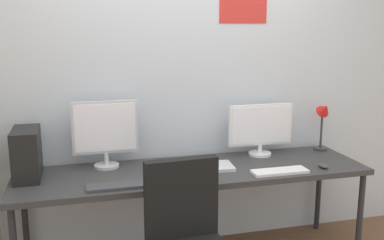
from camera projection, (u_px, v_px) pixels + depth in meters
The scene contains 10 objects.
wall_back at pixel (180, 84), 3.43m from camera, with size 4.89×0.11×2.60m.
desk at pixel (194, 175), 3.16m from camera, with size 2.49×0.68×0.74m.
monitor_left at pixel (105, 131), 3.15m from camera, with size 0.47×0.18×0.49m.
monitor_right at pixel (261, 128), 3.46m from camera, with size 0.52×0.18×0.41m.
pc_tower at pixel (27, 154), 2.93m from camera, with size 0.17×0.34×0.34m, color black.
desk_lamp at pixel (324, 117), 3.57m from camera, with size 0.11×0.15×0.42m.
keyboard_left at pixel (118, 186), 2.79m from camera, with size 0.40×0.13×0.02m, color #38383D.
keyboard_right at pixel (280, 171), 3.07m from camera, with size 0.40×0.13×0.02m, color silver.
computer_mouse at pixel (323, 166), 3.18m from camera, with size 0.06×0.10×0.03m, color #38383D.
laptop_closed at pixel (211, 167), 3.17m from camera, with size 0.32×0.22×0.02m, color silver.
Camera 1 is at (-0.78, -2.31, 1.74)m, focal length 41.21 mm.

